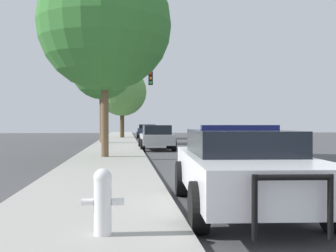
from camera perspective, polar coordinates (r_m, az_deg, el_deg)
The scene contains 9 objects.
sidewalk_left at distance 8.14m, azimuth -10.37°, elevation -9.82°, with size 3.00×110.00×0.13m.
police_car at distance 7.45m, azimuth 10.02°, elevation -5.39°, with size 2.33×5.04×1.47m.
fire_hydrant at distance 5.33m, azimuth -8.83°, elevation -9.80°, with size 0.52×0.23×0.82m.
traffic_light at distance 28.86m, azimuth -5.76°, elevation 4.69°, with size 3.18×0.35×5.02m.
car_background_distant at distance 42.03m, azimuth -2.82°, elevation -0.62°, with size 2.22×4.63×1.35m.
car_background_midblock at distance 23.34m, azimuth -1.57°, elevation -1.49°, with size 1.92×3.93×1.38m.
tree_sidewalk_mid at distance 30.20m, azimuth -8.89°, elevation 7.71°, with size 4.42×4.42×7.44m.
tree_sidewalk_far at distance 39.99m, azimuth -6.24°, elevation 4.65°, with size 4.61×4.61×6.63m.
tree_sidewalk_near at distance 17.76m, azimuth -8.56°, elevation 13.46°, with size 5.43×5.43×8.11m.
Camera 1 is at (-4.45, -7.98, 1.51)m, focal length 45.00 mm.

